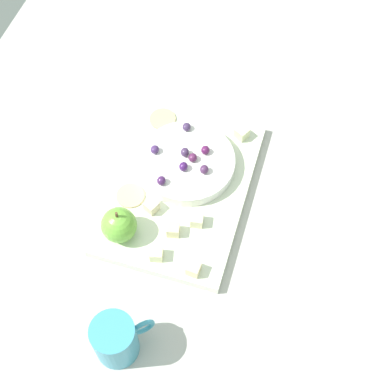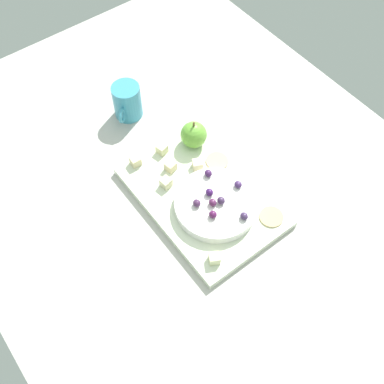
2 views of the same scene
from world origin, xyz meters
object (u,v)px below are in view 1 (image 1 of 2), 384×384
Objects in this scene: cheese_cube_1 at (197,220)px; cheese_cube_4 at (173,230)px; grape_0 at (193,158)px; grape_2 at (161,181)px; cup at (116,340)px; grape_1 at (182,152)px; grape_5 at (155,149)px; grape_7 at (187,127)px; serving_dish at (187,163)px; cheese_cube_0 at (151,206)px; apple_whole at (119,225)px; platter at (182,188)px; cracker_0 at (163,119)px; grape_4 at (204,169)px; cracker_1 at (130,196)px; grape_3 at (205,150)px; cheese_cube_3 at (194,269)px; cheese_cube_2 at (242,133)px; cheese_cube_5 at (156,254)px; grape_6 at (183,166)px.

cheese_cube_4 is at bearing -48.62° from cheese_cube_1.
grape_2 is (6.70, -4.08, 0.03)cm from grape_0.
grape_0 is 37.08cm from cup.
grape_1 reaches higher than cheese_cube_1.
grape_5 and grape_7 have the same top height.
cheese_cube_0 is at bearing -17.20° from serving_dish.
cheese_cube_4 is at bearing 30.89° from grape_2.
apple_whole is 11.85cm from grape_2.
grape_0 is 7.56cm from grape_5.
cheese_cube_0 is at bearing -29.23° from platter.
serving_dish is 10.29× the size of grape_2.
cracker_0 is 2.97× the size of grape_4.
cheese_cube_1 reaches higher than cracker_1.
grape_1 is (-0.74, -2.27, 0.06)cm from grape_0.
apple_whole is 22.55cm from grape_3.
cheese_cube_3 is at bearing 21.91° from grape_1.
grape_7 is (-16.57, 6.08, 2.97)cm from cracker_1.
cheese_cube_1 is 25.19cm from cracker_0.
cheese_cube_2 is 25.58cm from cheese_cube_4.
cheese_cube_2 is (-10.02, 8.45, -0.09)cm from serving_dish.
cheese_cube_0 is at bearing -25.01° from grape_3.
cracker_0 is 2.97× the size of grape_5.
grape_3 is at bearing 49.47° from grape_7.
grape_4 reaches higher than cheese_cube_2.
cheese_cube_5 is 0.24× the size of cup.
grape_3 is (-17.21, 1.04, 2.09)cm from cheese_cube_4.
cheese_cube_5 is 31.00cm from cracker_0.
cracker_0 is (-20.77, -4.76, -0.93)cm from cheese_cube_0.
grape_5 reaches higher than cheese_cube_3.
apple_whole is at bearing -25.49° from grape_6.
platter is at bearing 3.32° from serving_dish.
cheese_cube_2 is 0.24× the size of cup.
grape_5 reaches higher than serving_dish.
grape_4 is at bearing 80.66° from grape_5.
cheese_cube_1 is at bearing 87.70° from cheese_cube_0.
cheese_cube_0 reaches higher than platter.
grape_7 is at bearing -177.75° from cup.
serving_dish is 3.12cm from grape_6.
cheese_cube_5 is at bearing 5.70° from grape_7.
cracker_0 is 13.54cm from grape_3.
platter is 16.43× the size of cheese_cube_0.
grape_4 is at bearing -169.21° from cheese_cube_3.
cheese_cube_4 is 1.25× the size of grape_5.
cracker_0 is 16.99cm from grape_4.
grape_1 is (9.16, -9.62, 2.14)cm from cheese_cube_2.
apple_whole reaches higher than cheese_cube_1.
cheese_cube_0 is 1.00× the size of cheese_cube_2.
cracker_1 is 28.44cm from cup.
platter is at bearing -179.09° from cheese_cube_5.
cup is at bearing 19.36° from apple_whole.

